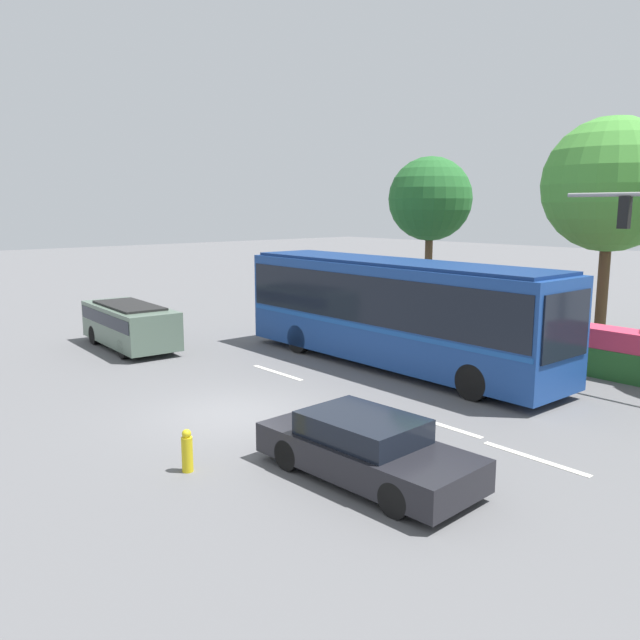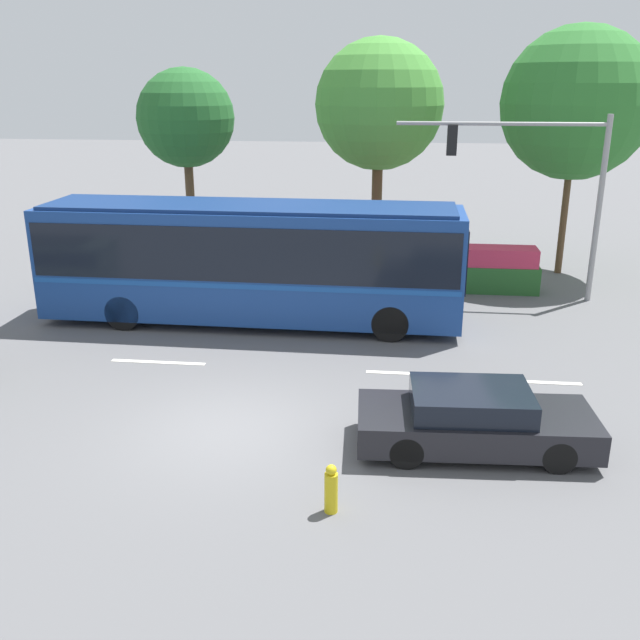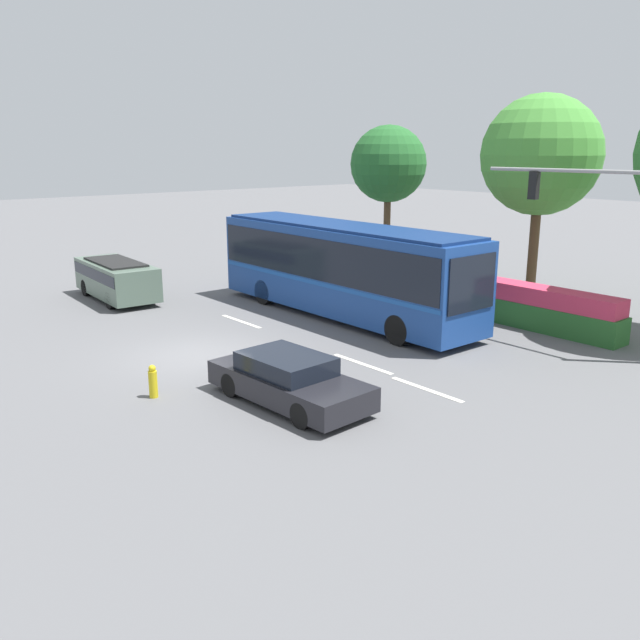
# 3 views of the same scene
# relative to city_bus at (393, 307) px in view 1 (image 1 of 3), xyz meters

# --- Properties ---
(ground_plane) EXTENTS (140.00, 140.00, 0.00)m
(ground_plane) POSITION_rel_city_bus_xyz_m (0.85, -6.68, -1.95)
(ground_plane) COLOR #5B5B5E
(city_bus) EXTENTS (11.94, 2.70, 3.43)m
(city_bus) POSITION_rel_city_bus_xyz_m (0.00, 0.00, 0.00)
(city_bus) COLOR navy
(city_bus) RESTS_ON ground
(sedan_foreground) EXTENTS (4.53, 2.03, 1.22)m
(sedan_foreground) POSITION_rel_city_bus_xyz_m (5.70, -6.88, -1.36)
(sedan_foreground) COLOR black
(sedan_foreground) RESTS_ON ground
(suv_left_lane) EXTENTS (5.10, 2.20, 1.63)m
(suv_left_lane) POSITION_rel_city_bus_xyz_m (-8.07, -5.28, -1.00)
(suv_left_lane) COLOR #516656
(suv_left_lane) RESTS_ON ground
(flowering_hedge) EXTENTS (9.49, 1.03, 1.49)m
(flowering_hedge) POSITION_rel_city_bus_xyz_m (4.04, 4.02, -1.22)
(flowering_hedge) COLOR #286028
(flowering_hedge) RESTS_ON ground
(street_tree_left) EXTENTS (3.42, 3.42, 7.14)m
(street_tree_left) POSITION_rel_city_bus_xyz_m (-3.44, 5.85, 3.44)
(street_tree_left) COLOR brown
(street_tree_left) RESTS_ON ground
(street_tree_centre) EXTENTS (4.64, 4.64, 8.18)m
(street_tree_centre) POSITION_rel_city_bus_xyz_m (3.28, 7.36, 3.88)
(street_tree_centre) COLOR brown
(street_tree_centre) RESTS_ON ground
(fire_hydrant) EXTENTS (0.22, 0.22, 0.86)m
(fire_hydrant) POSITION_rel_city_bus_xyz_m (3.22, -9.28, -1.54)
(fire_hydrant) COLOR gold
(fire_hydrant) RESTS_ON ground
(lane_stripe_near) EXTENTS (2.40, 0.16, 0.01)m
(lane_stripe_near) POSITION_rel_city_bus_xyz_m (-1.71, -3.38, -1.94)
(lane_stripe_near) COLOR silver
(lane_stripe_near) RESTS_ON ground
(lane_stripe_mid) EXTENTS (2.40, 0.16, 0.01)m
(lane_stripe_mid) POSITION_rel_city_bus_xyz_m (7.31, -3.57, -1.94)
(lane_stripe_mid) COLOR silver
(lane_stripe_mid) RESTS_ON ground
(lane_stripe_far) EXTENTS (2.40, 0.16, 0.01)m
(lane_stripe_far) POSITION_rel_city_bus_xyz_m (4.70, -3.40, -1.94)
(lane_stripe_far) COLOR silver
(lane_stripe_far) RESTS_ON ground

